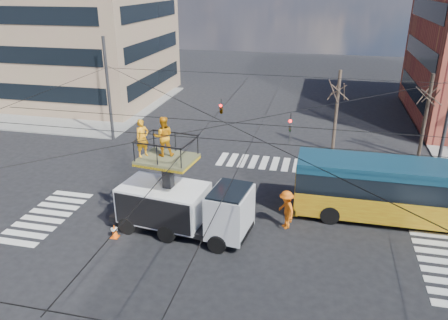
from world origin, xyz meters
TOP-DOWN VIEW (x-y plane):
  - ground at (0.00, 0.00)m, footprint 120.00×120.00m
  - sidewalk_nw at (-21.00, 21.00)m, footprint 18.00×18.00m
  - crosswalks at (0.00, 0.00)m, footprint 22.40×22.40m
  - overhead_network at (-0.07, 0.40)m, footprint 24.24×24.24m
  - tree_a at (5.00, 13.50)m, footprint 2.00×2.00m
  - tree_b at (11.00, 13.50)m, footprint 2.00×2.00m
  - utility_truck at (-2.28, 0.22)m, footprint 7.23×3.33m
  - city_bus at (9.19, 3.83)m, footprint 12.52×2.67m
  - traffic_cone at (-5.47, -1.10)m, footprint 0.36×0.36m
  - worker_ground at (-5.66, 0.37)m, footprint 0.73×1.03m
  - flagger at (2.64, 1.73)m, footprint 1.34×1.53m

SIDE VIEW (x-z plane):
  - ground at x=0.00m, z-range 0.00..0.00m
  - crosswalks at x=0.00m, z-range 0.00..0.02m
  - sidewalk_nw at x=-21.00m, z-range 0.00..0.12m
  - traffic_cone at x=-5.47m, z-range 0.00..0.71m
  - worker_ground at x=-5.66m, z-range 0.00..1.63m
  - flagger at x=2.64m, z-range 0.00..2.05m
  - city_bus at x=9.19m, z-range 0.13..3.33m
  - utility_truck at x=-2.28m, z-range -0.96..4.90m
  - overhead_network at x=-0.07m, z-range 0.29..8.29m
  - tree_a at x=5.00m, z-range 1.63..7.63m
  - tree_b at x=11.00m, z-range 1.63..7.63m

